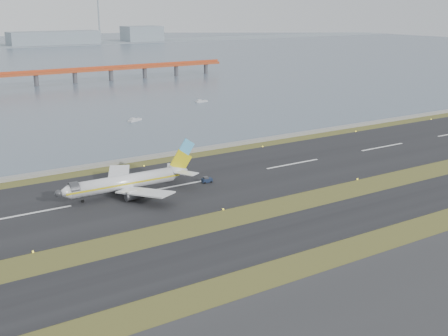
# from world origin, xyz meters

# --- Properties ---
(ground) EXTENTS (1000.00, 1000.00, 0.00)m
(ground) POSITION_xyz_m (0.00, 0.00, 0.00)
(ground) COLOR #3D4A1A
(ground) RESTS_ON ground
(apron_strip) EXTENTS (1000.00, 50.00, 0.10)m
(apron_strip) POSITION_xyz_m (0.00, -55.00, 0.05)
(apron_strip) COLOR #2C2D2F
(apron_strip) RESTS_ON ground
(taxiway_strip) EXTENTS (1000.00, 18.00, 0.10)m
(taxiway_strip) POSITION_xyz_m (0.00, -12.00, 0.05)
(taxiway_strip) COLOR black
(taxiway_strip) RESTS_ON ground
(runway_strip) EXTENTS (1000.00, 45.00, 0.10)m
(runway_strip) POSITION_xyz_m (0.00, 30.00, 0.05)
(runway_strip) COLOR black
(runway_strip) RESTS_ON ground
(seawall) EXTENTS (1000.00, 2.50, 1.00)m
(seawall) POSITION_xyz_m (0.00, 60.00, 0.50)
(seawall) COLOR gray
(seawall) RESTS_ON ground
(red_pier) EXTENTS (260.00, 5.00, 10.20)m
(red_pier) POSITION_xyz_m (20.00, 250.00, 7.28)
(red_pier) COLOR #AC411D
(red_pier) RESTS_ON ground
(airliner) EXTENTS (38.52, 32.89, 12.80)m
(airliner) POSITION_xyz_m (-14.29, 30.78, 3.46)
(airliner) COLOR white
(airliner) RESTS_ON ground
(pushback_tug) EXTENTS (2.94, 1.92, 1.78)m
(pushback_tug) POSITION_xyz_m (7.73, 28.12, 0.87)
(pushback_tug) COLOR #141F38
(pushback_tug) RESTS_ON ground
(workboat_near) EXTENTS (6.98, 4.75, 1.63)m
(workboat_near) POSITION_xyz_m (26.02, 118.32, 0.52)
(workboat_near) COLOR silver
(workboat_near) RESTS_ON ground
(workboat_far) EXTENTS (6.51, 2.48, 1.55)m
(workboat_far) POSITION_xyz_m (74.33, 144.85, 0.49)
(workboat_far) COLOR silver
(workboat_far) RESTS_ON ground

